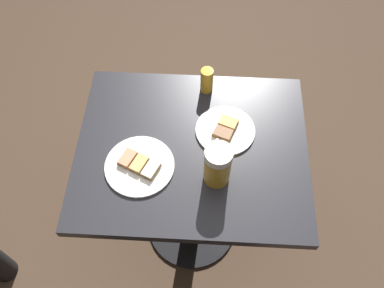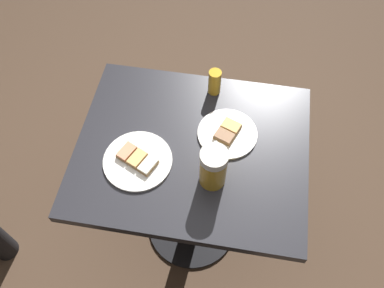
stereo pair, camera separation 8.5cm
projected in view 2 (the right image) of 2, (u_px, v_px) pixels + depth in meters
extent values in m
plane|color=#4C3828|center=(192.00, 226.00, 2.08)|extent=(6.00, 6.00, 0.00)
cylinder|color=black|center=(192.00, 225.00, 2.07)|extent=(0.44, 0.44, 0.01)
cylinder|color=black|center=(192.00, 194.00, 1.75)|extent=(0.09, 0.09, 0.73)
cube|color=#232328|center=(192.00, 150.00, 1.44)|extent=(0.67, 0.82, 0.04)
cylinder|color=white|center=(138.00, 161.00, 1.39)|extent=(0.24, 0.24, 0.01)
cube|color=#9E7547|center=(127.00, 153.00, 1.40)|extent=(0.08, 0.07, 0.01)
cube|color=#EA8E66|center=(126.00, 151.00, 1.39)|extent=(0.08, 0.06, 0.01)
cube|color=#9E7547|center=(137.00, 159.00, 1.38)|extent=(0.08, 0.07, 0.01)
cube|color=#E5B266|center=(137.00, 158.00, 1.37)|extent=(0.08, 0.06, 0.01)
cube|color=#9E7547|center=(148.00, 166.00, 1.37)|extent=(0.08, 0.07, 0.01)
cube|color=white|center=(148.00, 164.00, 1.36)|extent=(0.08, 0.06, 0.01)
cylinder|color=white|center=(227.00, 134.00, 1.45)|extent=(0.21, 0.21, 0.01)
cube|color=#9E7547|center=(224.00, 137.00, 1.43)|extent=(0.07, 0.08, 0.01)
cube|color=#997051|center=(224.00, 135.00, 1.42)|extent=(0.06, 0.08, 0.01)
cube|color=#9E7547|center=(231.00, 127.00, 1.45)|extent=(0.07, 0.08, 0.01)
cube|color=#E5B266|center=(231.00, 125.00, 1.45)|extent=(0.06, 0.08, 0.01)
cylinder|color=gold|center=(213.00, 170.00, 1.30)|extent=(0.09, 0.09, 0.13)
cylinder|color=white|center=(214.00, 157.00, 1.23)|extent=(0.09, 0.09, 0.03)
torus|color=silver|center=(215.00, 154.00, 1.33)|extent=(0.09, 0.02, 0.09)
cylinder|color=gold|center=(215.00, 82.00, 1.52)|extent=(0.05, 0.05, 0.11)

